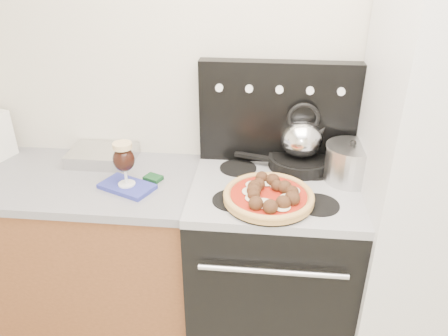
# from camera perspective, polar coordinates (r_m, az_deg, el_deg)

# --- Properties ---
(room_shell) EXTENTS (3.52, 3.01, 2.52)m
(room_shell) POSITION_cam_1_polar(r_m,az_deg,el_deg) (1.08, 3.44, -10.04)
(room_shell) COLOR #B4AD98
(room_shell) RESTS_ON ground
(base_cabinet) EXTENTS (1.45, 0.60, 0.86)m
(base_cabinet) POSITION_cam_1_polar(r_m,az_deg,el_deg) (2.53, -20.29, -10.25)
(base_cabinet) COLOR brown
(base_cabinet) RESTS_ON ground
(countertop) EXTENTS (1.48, 0.63, 0.04)m
(countertop) POSITION_cam_1_polar(r_m,az_deg,el_deg) (2.30, -22.09, -1.29)
(countertop) COLOR gray
(countertop) RESTS_ON base_cabinet
(stove_body) EXTENTS (0.76, 0.65, 0.88)m
(stove_body) POSITION_cam_1_polar(r_m,az_deg,el_deg) (2.28, 6.02, -12.80)
(stove_body) COLOR black
(stove_body) RESTS_ON ground
(cooktop) EXTENTS (0.76, 0.65, 0.04)m
(cooktop) POSITION_cam_1_polar(r_m,az_deg,el_deg) (2.01, 6.65, -2.77)
(cooktop) COLOR #ADADB2
(cooktop) RESTS_ON stove_body
(backguard) EXTENTS (0.76, 0.08, 0.50)m
(backguard) POSITION_cam_1_polar(r_m,az_deg,el_deg) (2.15, 7.03, 7.18)
(backguard) COLOR black
(backguard) RESTS_ON cooktop
(fridge) EXTENTS (0.64, 0.68, 1.90)m
(fridge) POSITION_cam_1_polar(r_m,az_deg,el_deg) (2.11, 26.13, -2.65)
(fridge) COLOR silver
(fridge) RESTS_ON ground
(foil_sheet) EXTENTS (0.32, 0.24, 0.06)m
(foil_sheet) POSITION_cam_1_polar(r_m,az_deg,el_deg) (2.32, -15.56, 1.59)
(foil_sheet) COLOR white
(foil_sheet) RESTS_ON countertop
(oven_mitt) EXTENTS (0.28, 0.23, 0.02)m
(oven_mitt) POSITION_cam_1_polar(r_m,az_deg,el_deg) (2.05, -12.54, -2.37)
(oven_mitt) COLOR #3037A0
(oven_mitt) RESTS_ON countertop
(beer_glass) EXTENTS (0.12, 0.12, 0.21)m
(beer_glass) POSITION_cam_1_polar(r_m,az_deg,el_deg) (2.00, -12.88, 0.53)
(beer_glass) COLOR black
(beer_glass) RESTS_ON oven_mitt
(pizza_pan) EXTENTS (0.43, 0.43, 0.01)m
(pizza_pan) POSITION_cam_1_polar(r_m,az_deg,el_deg) (1.87, 5.80, -4.31)
(pizza_pan) COLOR black
(pizza_pan) RESTS_ON cooktop
(pizza) EXTENTS (0.38, 0.38, 0.05)m
(pizza) POSITION_cam_1_polar(r_m,az_deg,el_deg) (1.86, 5.85, -3.44)
(pizza) COLOR #DFB46E
(pizza) RESTS_ON pizza_pan
(skillet) EXTENTS (0.37, 0.37, 0.05)m
(skillet) POSITION_cam_1_polar(r_m,az_deg,el_deg) (2.18, 9.83, 0.88)
(skillet) COLOR black
(skillet) RESTS_ON cooktop
(tea_kettle) EXTENTS (0.24, 0.24, 0.23)m
(tea_kettle) POSITION_cam_1_polar(r_m,az_deg,el_deg) (2.12, 10.13, 4.29)
(tea_kettle) COLOR silver
(tea_kettle) RESTS_ON skillet
(stock_pot) EXTENTS (0.27, 0.27, 0.16)m
(stock_pot) POSITION_cam_1_polar(r_m,az_deg,el_deg) (2.08, 16.14, 0.49)
(stock_pot) COLOR silver
(stock_pot) RESTS_ON cooktop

